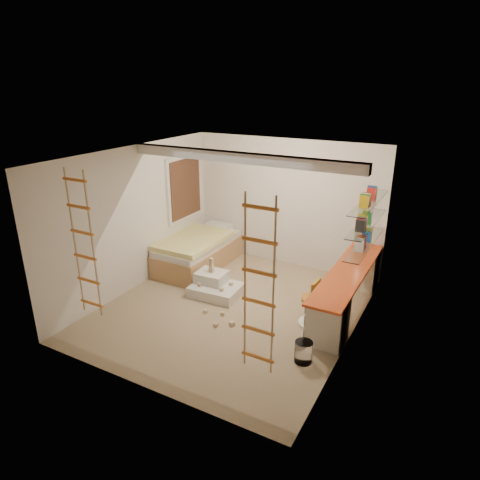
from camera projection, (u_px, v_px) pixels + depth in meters
The scene contains 15 objects.
floor at pixel (232, 309), 7.28m from camera, with size 4.50×4.50×0.00m, color #9D8465.
ceiling_beam at pixel (240, 158), 6.64m from camera, with size 4.00×0.18×0.16m, color white.
window_frame at pixel (184, 188), 8.84m from camera, with size 0.06×1.15×1.35m, color white.
window_blind at pixel (186, 188), 8.83m from camera, with size 0.02×1.00×1.20m, color #4C2D1E.
rope_ladder_left at pixel (84, 245), 5.91m from camera, with size 0.41×0.04×2.13m, color orange, non-canonical shape.
rope_ladder_right at pixel (259, 288), 4.70m from camera, with size 0.41×0.04×2.13m, color orange, non-canonical shape.
waste_bin at pixel (304, 352), 5.86m from camera, with size 0.25×0.25×0.31m, color white.
desk at pixel (347, 289), 7.08m from camera, with size 0.56×2.80×0.75m.
shelves at pixel (367, 223), 6.84m from camera, with size 0.25×1.80×0.71m.
bed at pixel (199, 251), 8.83m from camera, with size 1.02×2.00×0.69m.
task_lamp at pixel (363, 230), 7.63m from camera, with size 0.14×0.36×0.57m.
swivel_chair at pixel (314, 309), 6.71m from camera, with size 0.49×0.49×0.78m.
play_platform at pixel (215, 286), 7.73m from camera, with size 0.90×0.72×0.39m.
toy_blocks at pixel (215, 290), 7.35m from camera, with size 1.06×1.10×0.66m.
books at pixel (368, 216), 6.80m from camera, with size 0.14×0.70×0.92m.
Camera 1 is at (3.18, -5.55, 3.67)m, focal length 32.00 mm.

